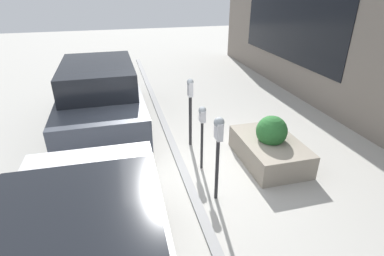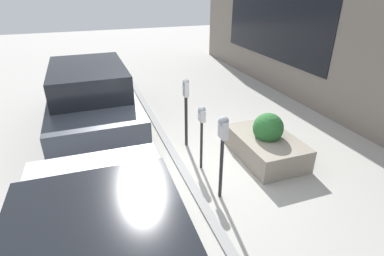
{
  "view_description": "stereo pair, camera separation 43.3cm",
  "coord_description": "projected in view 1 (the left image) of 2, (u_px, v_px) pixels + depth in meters",
  "views": [
    {
      "loc": [
        -4.74,
        1.14,
        3.33
      ],
      "look_at": [
        0.0,
        -0.09,
        0.92
      ],
      "focal_mm": 28.0,
      "sensor_mm": 36.0,
      "label": 1
    },
    {
      "loc": [
        -4.62,
        1.55,
        3.33
      ],
      "look_at": [
        0.0,
        -0.09,
        0.92
      ],
      "focal_mm": 28.0,
      "sensor_mm": 36.0,
      "label": 2
    }
  ],
  "objects": [
    {
      "name": "curb_strip",
      "position": [
        183.0,
        171.0,
        5.82
      ],
      "size": [
        19.0,
        0.16,
        0.04
      ],
      "color": "gray",
      "rests_on": "ground_plane"
    },
    {
      "name": "planter_box",
      "position": [
        270.0,
        146.0,
        6.05
      ],
      "size": [
        1.68,
        1.1,
        0.99
      ],
      "color": "gray",
      "rests_on": "ground_plane"
    },
    {
      "name": "parked_car_middle",
      "position": [
        101.0,
        93.0,
        7.32
      ],
      "size": [
        4.79,
        1.9,
        1.64
      ],
      "rotation": [
        0.0,
        0.0,
        0.01
      ],
      "color": "#383D47",
      "rests_on": "ground_plane"
    },
    {
      "name": "parking_meter_second",
      "position": [
        202.0,
        123.0,
        5.51
      ],
      "size": [
        0.17,
        0.14,
        1.31
      ],
      "color": "#232326",
      "rests_on": "ground_plane"
    },
    {
      "name": "parking_meter_nearest",
      "position": [
        218.0,
        140.0,
        4.63
      ],
      "size": [
        0.19,
        0.17,
        1.51
      ],
      "color": "#232326",
      "rests_on": "ground_plane"
    },
    {
      "name": "ground_plane",
      "position": [
        187.0,
        171.0,
        5.85
      ],
      "size": [
        40.0,
        40.0,
        0.0
      ],
      "primitive_type": "plane",
      "color": "#ADAAA3"
    },
    {
      "name": "parking_meter_middle",
      "position": [
        190.0,
        101.0,
        6.33
      ],
      "size": [
        0.16,
        0.14,
        1.54
      ],
      "color": "#232326",
      "rests_on": "ground_plane"
    }
  ]
}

